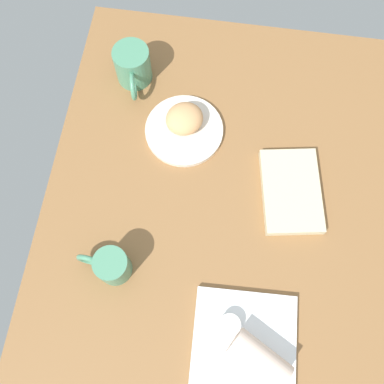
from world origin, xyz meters
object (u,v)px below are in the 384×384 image
sauce_cup (229,325)px  second_mug (133,66)px  round_plate (184,130)px  breakfast_wrap (259,360)px  coffee_mug (111,265)px  scone_pastry (184,119)px  square_plate (244,344)px  book_stack (291,191)px

sauce_cup → second_mug: second_mug is taller
round_plate → breakfast_wrap: 58.27cm
coffee_mug → second_mug: second_mug is taller
scone_pastry → second_mug: 20.41cm
coffee_mug → sauce_cup: bearing=72.4°
round_plate → square_plate: (50.25, 20.85, 0.10)cm
square_plate → book_stack: 37.97cm
book_stack → second_mug: bearing=-121.8°
book_stack → second_mug: size_ratio=1.60×
round_plate → scone_pastry: 3.83cm
breakfast_wrap → coffee_mug: coffee_mug is taller
second_mug → square_plate: bearing=29.5°
round_plate → second_mug: second_mug is taller
square_plate → second_mug: (-64.73, -36.65, 4.53)cm
scone_pastry → breakfast_wrap: 59.53cm
square_plate → breakfast_wrap: 5.75cm
round_plate → scone_pastry: scone_pastry is taller
square_plate → breakfast_wrap: bearing=48.2°
scone_pastry → second_mug: size_ratio=0.65×
scone_pastry → book_stack: 32.43cm
book_stack → breakfast_wrap: bearing=-6.9°
round_plate → coffee_mug: 39.67cm
breakfast_wrap → second_mug: 78.28cm
scone_pastry → square_plate: size_ratio=0.43×
book_stack → coffee_mug: size_ratio=1.91×
breakfast_wrap → sauce_cup: bearing=-102.4°
book_stack → coffee_mug: bearing=-58.0°
scone_pastry → sauce_cup: (48.34, 17.13, -1.17)cm
round_plate → second_mug: size_ratio=1.37×
scone_pastry → coffee_mug: 40.91cm
scone_pastry → breakfast_wrap: (54.48, 23.99, 0.62)cm
sauce_cup → breakfast_wrap: bearing=48.2°
square_plate → book_stack: book_stack is taller
book_stack → second_mug: (-27.59, -44.51, 4.11)cm
square_plate → book_stack: bearing=168.1°
sauce_cup → coffee_mug: (-8.92, -28.04, 1.43)cm
breakfast_wrap → book_stack: size_ratio=0.55×
book_stack → coffee_mug: coffee_mug is taller
breakfast_wrap → scone_pastry: bearing=-126.9°
round_plate → breakfast_wrap: size_ratio=1.56×
sauce_cup → scone_pastry: bearing=-160.5°
square_plate → round_plate: bearing=-157.5°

